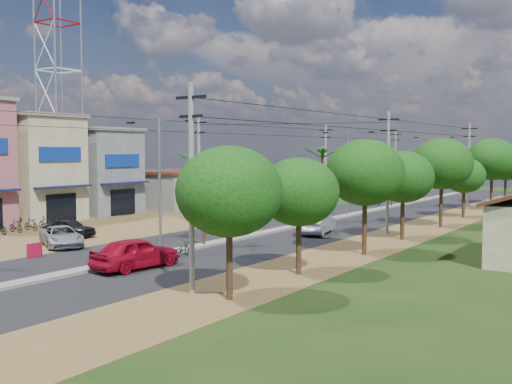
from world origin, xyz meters
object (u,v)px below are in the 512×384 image
Objects in this scene: car_white_far at (317,204)px; car_parked_silver at (62,237)px; car_red_near at (135,254)px; car_silver_mid at (317,224)px; roadside_sign at (34,251)px; car_parked_dark at (69,228)px; moto_rider_east at (183,250)px.

car_white_far is 29.59m from car_parked_silver.
car_red_near is at bearing -80.65° from car_white_far.
car_red_near is 32.67m from car_white_far.
car_silver_mid reaches higher than roadside_sign.
car_silver_mid is at bearing -90.10° from car_red_near.
car_parked_dark is 11.86m from moto_rider_east.
car_silver_mid reaches higher than moto_rider_east.
car_red_near is 13.43m from car_parked_dark.
car_white_far is (-6.65, 31.98, -0.17)m from car_red_near.
car_parked_silver is at bearing -97.25° from car_white_far.
moto_rider_east is 8.44m from roadside_sign.
car_parked_dark is (-12.23, 5.56, -0.18)m from car_red_near.
car_parked_silver is at bearing 116.16° from roadside_sign.
roadside_sign is (-7.15, -0.93, -0.39)m from car_red_near.
car_red_near is 7.22m from roadside_sign.
roadside_sign is (-6.70, -5.13, 0.02)m from moto_rider_east.
car_white_far is (-8.29, 15.26, -0.14)m from car_silver_mid.
car_red_near reaches higher than car_parked_silver.
car_silver_mid is 12.70m from moto_rider_east.
car_red_near is at bearing 81.85° from moto_rider_east.
car_parked_dark is at bearing -18.94° from car_red_near.
car_parked_dark reaches higher than roadside_sign.
car_silver_mid is 19.72m from roadside_sign.
car_silver_mid reaches higher than car_white_far.
car_parked_dark is (-5.58, -26.42, -0.01)m from car_white_far.
car_parked_dark is at bearing -20.87° from moto_rider_east.
moto_rider_east is at bearing -79.82° from car_white_far.
car_red_near reaches higher than moto_rider_east.
moto_rider_east is 1.50× the size of roadside_sign.
car_parked_silver is at bearing -9.76° from car_red_near.
car_red_near reaches higher than car_white_far.
car_red_near is at bearing -127.54° from car_parked_dark.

